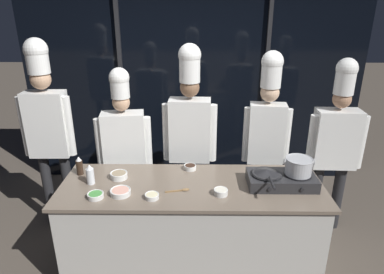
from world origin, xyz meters
TOP-DOWN VIEW (x-y plane):
  - ground_plane at (0.00, 0.00)m, footprint 24.00×24.00m
  - window_wall_back at (0.00, 1.86)m, footprint 4.45×0.09m
  - demo_counter at (0.00, 0.00)m, footprint 2.30×0.81m
  - portable_stove at (0.78, 0.00)m, footprint 0.58×0.33m
  - frying_pan at (0.64, -0.00)m, footprint 0.26×0.45m
  - stock_pot at (0.91, 0.00)m, footprint 0.26×0.23m
  - squeeze_bottle_clear at (-0.89, 0.01)m, footprint 0.07×0.07m
  - squeeze_bottle_soy at (-1.03, 0.19)m, footprint 0.06×0.06m
  - prep_bowl_noodles at (-0.32, -0.23)m, footprint 0.12×0.12m
  - prep_bowl_soy_glaze at (-0.02, 0.30)m, footprint 0.12×0.12m
  - prep_bowl_garlic at (0.24, -0.16)m, footprint 0.12×0.12m
  - prep_bowl_shrimp at (-0.59, -0.17)m, footprint 0.17×0.17m
  - prep_bowl_mushrooms at (-0.66, 0.11)m, footprint 0.16×0.16m
  - prep_bowl_scallions at (-0.78, -0.22)m, footprint 0.13×0.13m
  - serving_spoon_slotted at (-0.08, -0.10)m, footprint 0.21×0.07m
  - chef_head at (-1.50, 0.69)m, footprint 0.54×0.23m
  - chef_sous at (-0.71, 0.66)m, footprint 0.57×0.28m
  - chef_line at (-0.03, 0.68)m, footprint 0.55×0.24m
  - chef_pastry at (0.76, 0.68)m, footprint 0.48×0.23m
  - chef_apprentice at (1.47, 0.64)m, footprint 0.58×0.24m

SIDE VIEW (x-z plane):
  - ground_plane at x=0.00m, z-range 0.00..0.00m
  - demo_counter at x=0.00m, z-range 0.00..0.88m
  - serving_spoon_slotted at x=-0.08m, z-range 0.88..0.90m
  - prep_bowl_noodles at x=-0.32m, z-range 0.89..0.92m
  - prep_bowl_scallions at x=-0.78m, z-range 0.89..0.93m
  - prep_bowl_soy_glaze at x=-0.02m, z-range 0.89..0.93m
  - prep_bowl_shrimp at x=-0.59m, z-range 0.89..0.93m
  - prep_bowl_garlic at x=0.24m, z-range 0.89..0.94m
  - prep_bowl_mushrooms at x=-0.66m, z-range 0.89..0.94m
  - portable_stove at x=0.78m, z-range 0.88..0.99m
  - squeeze_bottle_soy at x=-1.03m, z-range 0.88..1.06m
  - squeeze_bottle_clear at x=-0.89m, z-range 0.88..1.06m
  - frying_pan at x=0.64m, z-range 0.99..1.03m
  - chef_sous at x=-0.71m, z-range 0.13..1.91m
  - chef_apprentice at x=1.47m, z-range 0.12..2.01m
  - stock_pot at x=0.91m, z-range 1.00..1.14m
  - chef_pastry at x=0.76m, z-range 0.19..2.14m
  - chef_line at x=-0.03m, z-range 0.17..2.18m
  - chef_head at x=-1.50m, z-range 0.20..2.26m
  - window_wall_back at x=0.00m, z-range 0.00..2.70m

